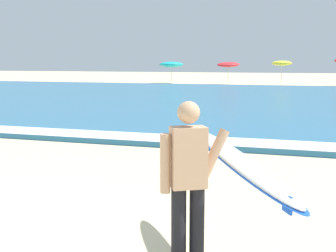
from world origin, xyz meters
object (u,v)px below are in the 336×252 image
beach_umbrella_0 (171,64)px  beach_umbrella_2 (282,63)px  beach_umbrella_1 (228,65)px  surfer_with_board (213,171)px

beach_umbrella_0 → beach_umbrella_2: 10.57m
beach_umbrella_1 → beach_umbrella_2: size_ratio=0.98×
beach_umbrella_0 → beach_umbrella_1: (5.65, -0.79, 0.01)m
surfer_with_board → beach_umbrella_1: bearing=99.8°
surfer_with_board → beach_umbrella_0: 39.16m
beach_umbrella_0 → beach_umbrella_1: bearing=-8.0°
beach_umbrella_0 → beach_umbrella_2: (10.42, -1.72, 0.14)m
surfer_with_board → beach_umbrella_2: size_ratio=1.18×
surfer_with_board → beach_umbrella_2: beach_umbrella_2 is taller
surfer_with_board → beach_umbrella_1: 37.04m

